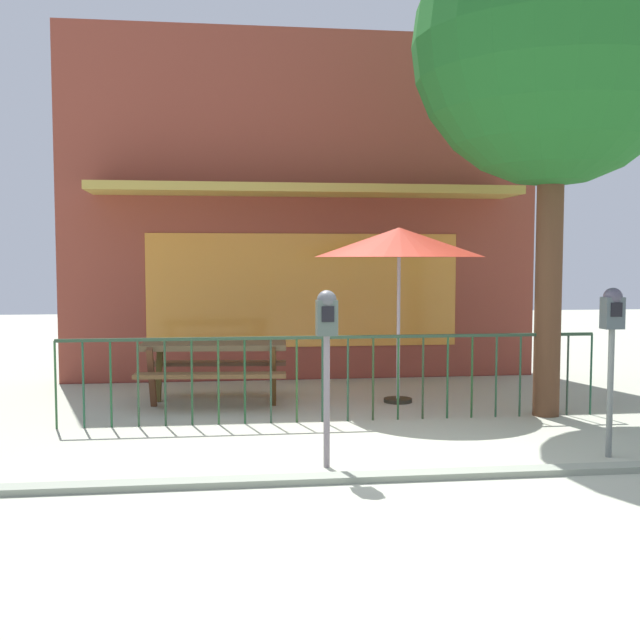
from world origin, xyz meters
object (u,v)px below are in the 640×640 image
Objects in this scene: picnic_table_left at (214,355)px; patio_umbrella at (399,243)px; parking_meter_near at (612,327)px; street_tree at (554,46)px; parking_meter_far at (327,331)px.

picnic_table_left is 2.72m from patio_umbrella.
parking_meter_near is 3.58m from street_tree.
street_tree reaches higher than parking_meter_far.
parking_meter_near is 2.62m from parking_meter_far.
parking_meter_far is (0.98, -3.21, 0.59)m from picnic_table_left.
parking_meter_far reaches higher than picnic_table_left.
parking_meter_far is (-1.33, -2.99, -0.82)m from patio_umbrella.
patio_umbrella reaches higher than parking_meter_far.
parking_meter_far is at bearing -114.00° from patio_umbrella.
street_tree is (1.52, -1.05, 2.20)m from patio_umbrella.
patio_umbrella is at bearing 145.26° from street_tree.
street_tree is (0.23, 1.92, 3.01)m from parking_meter_near.
parking_meter_near is (3.60, -3.19, 0.59)m from picnic_table_left.
patio_umbrella reaches higher than parking_meter_near.
picnic_table_left is 0.86× the size of patio_umbrella.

